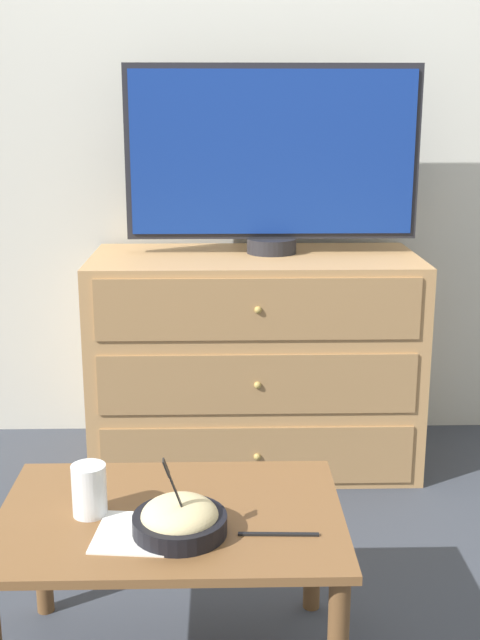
# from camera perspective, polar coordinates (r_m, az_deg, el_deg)

# --- Properties ---
(ground_plane) EXTENTS (12.00, 12.00, 0.00)m
(ground_plane) POSITION_cam_1_polar(r_m,az_deg,el_deg) (3.35, 2.64, -7.60)
(ground_plane) COLOR #383D47
(wall_back) EXTENTS (12.00, 0.05, 2.60)m
(wall_back) POSITION_cam_1_polar(r_m,az_deg,el_deg) (3.13, 2.90, 15.20)
(wall_back) COLOR silver
(wall_back) RESTS_ON ground_plane
(dresser) EXTENTS (1.16, 0.56, 0.77)m
(dresser) POSITION_cam_1_polar(r_m,az_deg,el_deg) (2.93, 1.02, -2.87)
(dresser) COLOR tan
(dresser) RESTS_ON ground_plane
(tv) EXTENTS (1.03, 0.18, 0.65)m
(tv) POSITION_cam_1_polar(r_m,az_deg,el_deg) (2.86, 2.32, 11.46)
(tv) COLOR #232328
(tv) RESTS_ON dresser
(coffee_table) EXTENTS (0.77, 0.53, 0.40)m
(coffee_table) POSITION_cam_1_polar(r_m,az_deg,el_deg) (1.88, -4.92, -15.19)
(coffee_table) COLOR brown
(coffee_table) RESTS_ON ground_plane
(takeout_bowl) EXTENTS (0.20, 0.20, 0.18)m
(takeout_bowl) POSITION_cam_1_polar(r_m,az_deg,el_deg) (1.76, -4.31, -13.97)
(takeout_bowl) COLOR black
(takeout_bowl) RESTS_ON coffee_table
(drink_cup) EXTENTS (0.08, 0.08, 0.12)m
(drink_cup) POSITION_cam_1_polar(r_m,az_deg,el_deg) (1.85, -10.65, -12.00)
(drink_cup) COLOR beige
(drink_cup) RESTS_ON coffee_table
(napkin) EXTENTS (0.20, 0.20, 0.00)m
(napkin) POSITION_cam_1_polar(r_m,az_deg,el_deg) (1.78, -7.28, -14.79)
(napkin) COLOR white
(napkin) RESTS_ON coffee_table
(knife) EXTENTS (0.17, 0.02, 0.01)m
(knife) POSITION_cam_1_polar(r_m,az_deg,el_deg) (1.76, 2.76, -14.98)
(knife) COLOR black
(knife) RESTS_ON coffee_table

